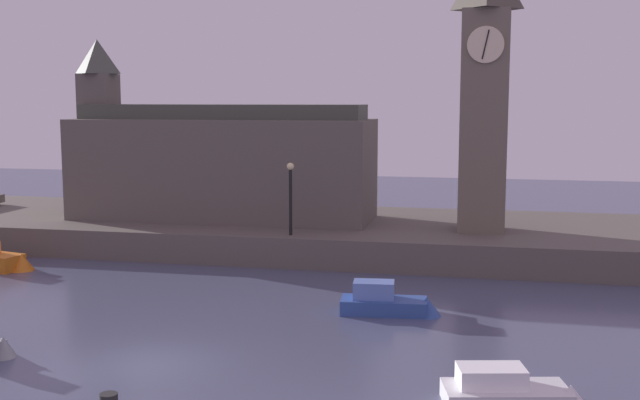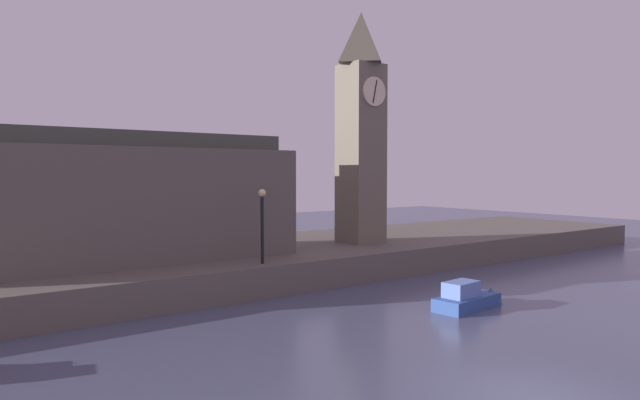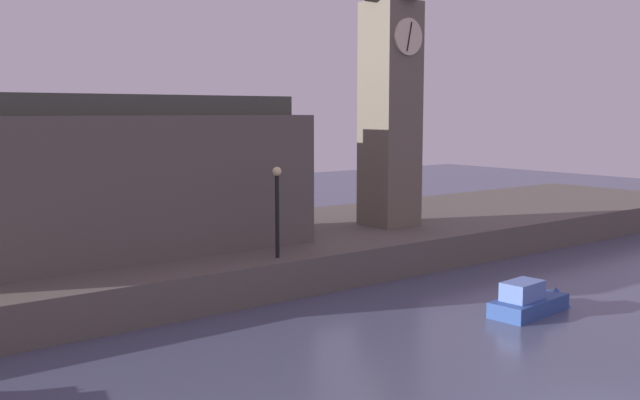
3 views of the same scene
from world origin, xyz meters
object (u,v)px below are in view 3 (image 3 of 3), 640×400
at_px(clock_tower, 390,77).
at_px(boat_tour_blue, 535,300).
at_px(parliament_hall, 94,177).
at_px(streetlamp, 277,201).

xyz_separation_m(clock_tower, boat_tour_blue, (-3.13, -11.05, -8.43)).
distance_m(clock_tower, parliament_hall, 15.25).
bearing_deg(parliament_hall, boat_tour_blue, -46.79).
xyz_separation_m(clock_tower, parliament_hall, (-14.61, 1.17, -4.21)).
height_order(clock_tower, streetlamp, clock_tower).
bearing_deg(boat_tour_blue, parliament_hall, 133.21).
relative_size(parliament_hall, boat_tour_blue, 4.17).
distance_m(streetlamp, boat_tour_blue, 10.25).
bearing_deg(boat_tour_blue, streetlamp, 128.00).
height_order(parliament_hall, streetlamp, parliament_hall).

